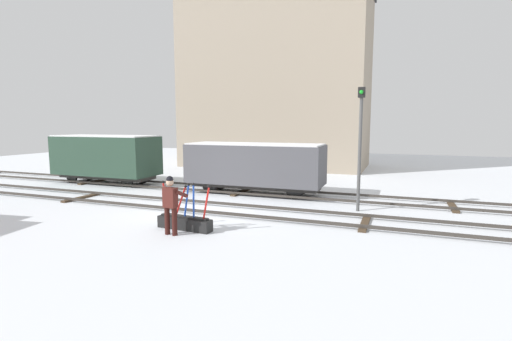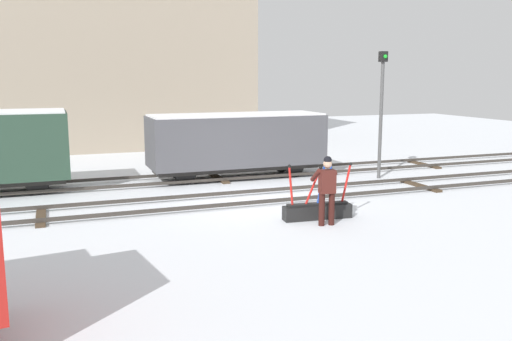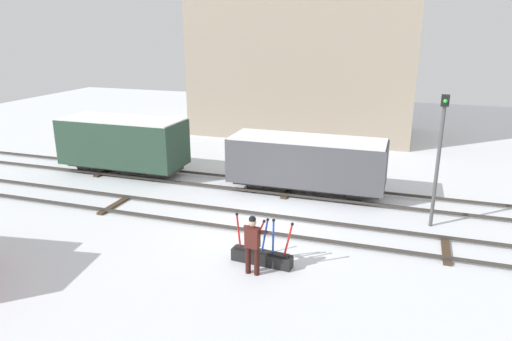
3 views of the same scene
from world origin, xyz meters
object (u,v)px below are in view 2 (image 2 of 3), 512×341
switch_lever_frame (318,209)px  rail_worker (327,186)px  signal_post (382,103)px  freight_car_near_switch (237,141)px

switch_lever_frame → rail_worker: size_ratio=1.08×
rail_worker → signal_post: (4.72, 4.96, 1.72)m
signal_post → switch_lever_frame: bearing=-136.8°
freight_car_near_switch → switch_lever_frame: bearing=-89.3°
rail_worker → signal_post: signal_post is taller
switch_lever_frame → freight_car_near_switch: bearing=95.6°
switch_lever_frame → signal_post: signal_post is taller
freight_car_near_switch → signal_post: bearing=-21.4°
switch_lever_frame → freight_car_near_switch: 6.28m
rail_worker → signal_post: bearing=51.0°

